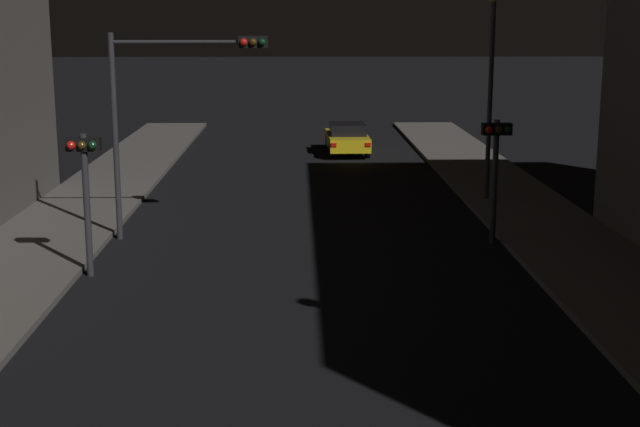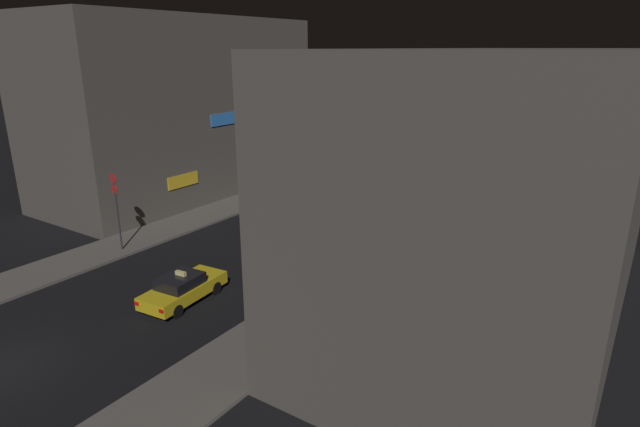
{
  "view_description": "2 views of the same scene",
  "coord_description": "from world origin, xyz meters",
  "px_view_note": "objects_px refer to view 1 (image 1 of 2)",
  "views": [
    {
      "loc": [
        -0.2,
        0.48,
        6.09
      ],
      "look_at": [
        0.28,
        18.9,
        2.12
      ],
      "focal_mm": 50.83,
      "sensor_mm": 36.0,
      "label": 1
    },
    {
      "loc": [
        19.57,
        -7.44,
        11.72
      ],
      "look_at": [
        2.09,
        18.84,
        1.57
      ],
      "focal_mm": 29.09,
      "sensor_mm": 36.0,
      "label": 2
    }
  ],
  "objects_px": {
    "traffic_light_left_kerb": "(85,174)",
    "traffic_light_right_kerb": "(496,155)",
    "far_car": "(347,138)",
    "traffic_light_overhead": "(171,93)",
    "street_lamp_far_block": "(492,60)"
  },
  "relations": [
    {
      "from": "traffic_light_left_kerb",
      "to": "street_lamp_far_block",
      "type": "distance_m",
      "value": 14.5
    },
    {
      "from": "far_car",
      "to": "traffic_light_left_kerb",
      "type": "distance_m",
      "value": 21.42
    },
    {
      "from": "traffic_light_overhead",
      "to": "traffic_light_right_kerb",
      "type": "bearing_deg",
      "value": -4.82
    },
    {
      "from": "far_car",
      "to": "traffic_light_left_kerb",
      "type": "xyz_separation_m",
      "value": [
        -7.32,
        -20.06,
        1.76
      ]
    },
    {
      "from": "far_car",
      "to": "traffic_light_left_kerb",
      "type": "relative_size",
      "value": 1.3
    },
    {
      "from": "traffic_light_left_kerb",
      "to": "traffic_light_right_kerb",
      "type": "xyz_separation_m",
      "value": [
        10.41,
        3.01,
        -0.02
      ]
    },
    {
      "from": "traffic_light_overhead",
      "to": "traffic_light_right_kerb",
      "type": "distance_m",
      "value": 9.02
    },
    {
      "from": "traffic_light_left_kerb",
      "to": "street_lamp_far_block",
      "type": "xyz_separation_m",
      "value": [
        11.4,
        8.66,
        2.28
      ]
    },
    {
      "from": "traffic_light_overhead",
      "to": "street_lamp_far_block",
      "type": "bearing_deg",
      "value": 26.5
    },
    {
      "from": "street_lamp_far_block",
      "to": "traffic_light_overhead",
      "type": "bearing_deg",
      "value": -153.5
    },
    {
      "from": "traffic_light_right_kerb",
      "to": "street_lamp_far_block",
      "type": "relative_size",
      "value": 0.49
    },
    {
      "from": "traffic_light_right_kerb",
      "to": "street_lamp_far_block",
      "type": "distance_m",
      "value": 6.18
    },
    {
      "from": "far_car",
      "to": "traffic_light_left_kerb",
      "type": "height_order",
      "value": "traffic_light_left_kerb"
    },
    {
      "from": "far_car",
      "to": "traffic_light_right_kerb",
      "type": "relative_size",
      "value": 1.31
    },
    {
      "from": "far_car",
      "to": "traffic_light_overhead",
      "type": "xyz_separation_m",
      "value": [
        -5.75,
        -16.3,
        3.38
      ]
    }
  ]
}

